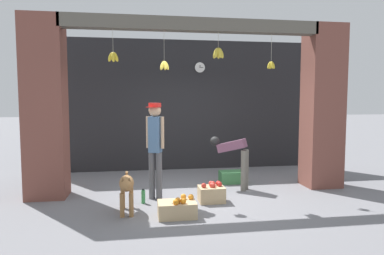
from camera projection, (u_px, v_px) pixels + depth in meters
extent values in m
plane|color=slate|center=(195.00, 195.00, 6.42)|extent=(60.00, 60.00, 0.00)
cube|color=#232326|center=(179.00, 105.00, 8.72)|extent=(6.69, 0.12, 3.28)
cube|color=brown|center=(45.00, 108.00, 6.17)|extent=(0.70, 0.60, 3.28)
cube|color=brown|center=(322.00, 107.00, 6.99)|extent=(0.70, 0.60, 3.28)
cube|color=#5B564C|center=(194.00, 25.00, 6.27)|extent=(4.79, 0.24, 0.24)
cylinder|color=#B2AD99|center=(113.00, 40.00, 6.04)|extent=(0.01, 0.01, 0.41)
ellipsoid|color=yellow|center=(116.00, 57.00, 6.07)|extent=(0.12, 0.07, 0.19)
ellipsoid|color=yellow|center=(113.00, 57.00, 6.11)|extent=(0.07, 0.12, 0.19)
ellipsoid|color=yellow|center=(110.00, 57.00, 6.05)|extent=(0.12, 0.07, 0.19)
ellipsoid|color=yellow|center=(113.00, 57.00, 6.01)|extent=(0.07, 0.12, 0.19)
cylinder|color=#B2AD99|center=(164.00, 46.00, 6.23)|extent=(0.01, 0.01, 0.55)
ellipsoid|color=yellow|center=(167.00, 66.00, 6.26)|extent=(0.12, 0.06, 0.18)
ellipsoid|color=yellow|center=(165.00, 66.00, 6.30)|extent=(0.08, 0.11, 0.19)
ellipsoid|color=yellow|center=(162.00, 66.00, 6.28)|extent=(0.11, 0.10, 0.19)
ellipsoid|color=yellow|center=(162.00, 65.00, 6.23)|extent=(0.11, 0.10, 0.19)
ellipsoid|color=yellow|center=(165.00, 65.00, 6.22)|extent=(0.08, 0.11, 0.19)
cylinder|color=#B2AD99|center=(218.00, 40.00, 6.32)|extent=(0.01, 0.01, 0.29)
ellipsoid|color=gold|center=(221.00, 53.00, 6.35)|extent=(0.14, 0.08, 0.22)
ellipsoid|color=gold|center=(218.00, 53.00, 6.39)|extent=(0.10, 0.14, 0.22)
ellipsoid|color=gold|center=(216.00, 53.00, 6.36)|extent=(0.13, 0.12, 0.23)
ellipsoid|color=gold|center=(216.00, 53.00, 6.30)|extent=(0.13, 0.12, 0.23)
ellipsoid|color=gold|center=(220.00, 53.00, 6.29)|extent=(0.10, 0.14, 0.22)
cylinder|color=#B2AD99|center=(271.00, 48.00, 6.54)|extent=(0.01, 0.01, 0.52)
ellipsoid|color=yellow|center=(273.00, 65.00, 6.57)|extent=(0.10, 0.06, 0.16)
ellipsoid|color=yellow|center=(270.00, 65.00, 6.60)|extent=(0.06, 0.10, 0.16)
ellipsoid|color=yellow|center=(269.00, 65.00, 6.56)|extent=(0.10, 0.06, 0.16)
ellipsoid|color=yellow|center=(272.00, 65.00, 6.53)|extent=(0.06, 0.10, 0.16)
ellipsoid|color=#9E7042|center=(127.00, 183.00, 5.41)|extent=(0.24, 0.58, 0.23)
cylinder|color=#9E7042|center=(131.00, 205.00, 5.23)|extent=(0.07, 0.07, 0.37)
cylinder|color=#9E7042|center=(122.00, 205.00, 5.21)|extent=(0.07, 0.07, 0.37)
cylinder|color=#9E7042|center=(131.00, 197.00, 5.66)|extent=(0.07, 0.07, 0.37)
cylinder|color=#9E7042|center=(123.00, 197.00, 5.63)|extent=(0.07, 0.07, 0.37)
ellipsoid|color=#9E7042|center=(126.00, 185.00, 5.09)|extent=(0.15, 0.21, 0.16)
cone|color=brown|center=(129.00, 179.00, 5.09)|extent=(0.05, 0.05, 0.06)
cone|color=brown|center=(123.00, 180.00, 5.08)|extent=(0.05, 0.05, 0.06)
cylinder|color=#9E7042|center=(127.00, 177.00, 5.72)|extent=(0.05, 0.19, 0.24)
cylinder|color=#56565B|center=(159.00, 176.00, 6.12)|extent=(0.11, 0.11, 0.85)
cylinder|color=#56565B|center=(152.00, 175.00, 6.16)|extent=(0.11, 0.11, 0.85)
cube|color=#4C7099|center=(155.00, 135.00, 6.08)|extent=(0.26, 0.24, 0.64)
cylinder|color=tan|center=(162.00, 133.00, 6.03)|extent=(0.06, 0.06, 0.56)
cylinder|color=tan|center=(148.00, 132.00, 6.12)|extent=(0.06, 0.06, 0.56)
sphere|color=tan|center=(155.00, 110.00, 6.04)|extent=(0.22, 0.22, 0.22)
cylinder|color=red|center=(155.00, 105.00, 6.03)|extent=(0.22, 0.22, 0.08)
cube|color=red|center=(152.00, 107.00, 5.93)|extent=(0.22, 0.19, 0.01)
cylinder|color=#6B665B|center=(244.00, 171.00, 6.69)|extent=(0.11, 0.11, 0.80)
cylinder|color=#6B665B|center=(246.00, 170.00, 6.81)|extent=(0.11, 0.11, 0.80)
cube|color=#754760|center=(232.00, 146.00, 6.83)|extent=(0.61, 0.52, 0.31)
sphere|color=black|center=(215.00, 141.00, 6.99)|extent=(0.19, 0.19, 0.19)
cube|color=tan|center=(177.00, 209.00, 5.23)|extent=(0.58, 0.38, 0.24)
sphere|color=orange|center=(183.00, 201.00, 5.12)|extent=(0.09, 0.09, 0.09)
sphere|color=orange|center=(191.00, 197.00, 5.34)|extent=(0.09, 0.09, 0.09)
sphere|color=orange|center=(178.00, 200.00, 5.16)|extent=(0.09, 0.09, 0.09)
sphere|color=orange|center=(183.00, 197.00, 5.35)|extent=(0.09, 0.09, 0.09)
sphere|color=orange|center=(176.00, 202.00, 5.07)|extent=(0.09, 0.09, 0.09)
cube|color=tan|center=(211.00, 194.00, 5.99)|extent=(0.44, 0.35, 0.27)
sphere|color=red|center=(218.00, 183.00, 6.07)|extent=(0.09, 0.09, 0.09)
sphere|color=red|center=(213.00, 184.00, 6.04)|extent=(0.09, 0.09, 0.09)
sphere|color=red|center=(204.00, 186.00, 5.91)|extent=(0.09, 0.09, 0.09)
sphere|color=red|center=(212.00, 185.00, 5.94)|extent=(0.09, 0.09, 0.09)
sphere|color=red|center=(211.00, 183.00, 6.07)|extent=(0.09, 0.09, 0.09)
sphere|color=red|center=(213.00, 185.00, 5.92)|extent=(0.09, 0.09, 0.09)
sphere|color=red|center=(220.00, 184.00, 6.00)|extent=(0.09, 0.09, 0.09)
cube|color=#42844C|center=(231.00, 177.00, 7.35)|extent=(0.50, 0.34, 0.25)
cylinder|color=#38934C|center=(143.00, 197.00, 5.91)|extent=(0.07, 0.07, 0.23)
cylinder|color=black|center=(143.00, 189.00, 5.90)|extent=(0.04, 0.04, 0.03)
cylinder|color=black|center=(200.00, 67.00, 8.65)|extent=(0.27, 0.01, 0.27)
cylinder|color=white|center=(200.00, 67.00, 8.64)|extent=(0.26, 0.02, 0.26)
cube|color=black|center=(200.00, 66.00, 8.62)|extent=(0.01, 0.01, 0.07)
cube|color=black|center=(201.00, 67.00, 8.63)|extent=(0.10, 0.01, 0.01)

